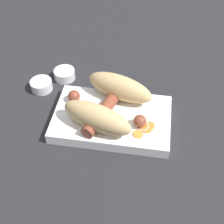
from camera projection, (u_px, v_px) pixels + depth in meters
name	position (u px, v px, depth m)	size (l,w,h in m)	color
ground_plane	(112.00, 123.00, 0.72)	(3.00, 3.00, 0.00)	#232326
food_tray	(112.00, 119.00, 0.71)	(0.26, 0.16, 0.03)	white
bread_roll	(109.00, 102.00, 0.69)	(0.20, 0.20, 0.06)	tan
sausage	(106.00, 108.00, 0.69)	(0.19, 0.17, 0.03)	brown
pickled_veggies	(144.00, 128.00, 0.67)	(0.05, 0.05, 0.00)	orange
condiment_cup_near	(65.00, 75.00, 0.82)	(0.05, 0.05, 0.03)	white
condiment_cup_far	(42.00, 86.00, 0.79)	(0.05, 0.05, 0.03)	white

